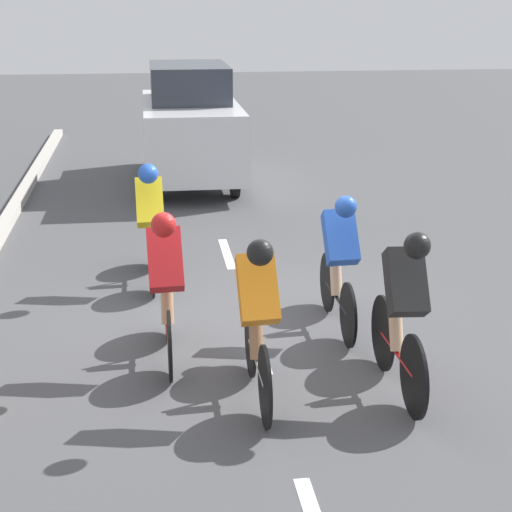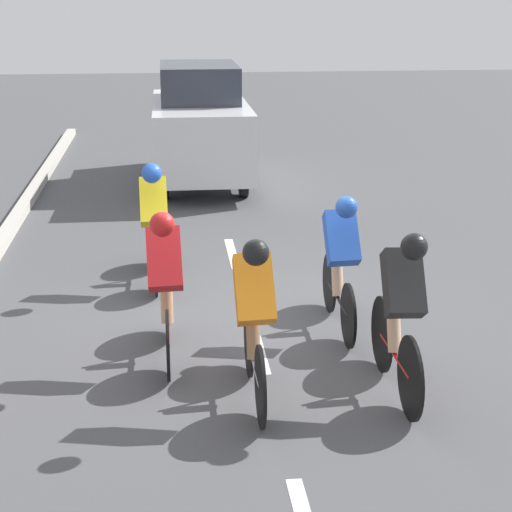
% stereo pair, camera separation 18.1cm
% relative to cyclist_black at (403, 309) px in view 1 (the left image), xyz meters
% --- Properties ---
extents(ground_plane, '(60.00, 60.00, 0.00)m').
position_rel_cyclist_black_xyz_m(ground_plane, '(1.11, -1.86, -0.81)').
color(ground_plane, '#4C4C4F').
extents(lane_stripe_mid, '(0.12, 1.40, 0.01)m').
position_rel_cyclist_black_xyz_m(lane_stripe_mid, '(1.11, -1.25, -0.81)').
color(lane_stripe_mid, white).
rests_on(lane_stripe_mid, ground).
extents(lane_stripe_far, '(0.12, 1.40, 0.01)m').
position_rel_cyclist_black_xyz_m(lane_stripe_far, '(1.11, -4.45, -0.81)').
color(lane_stripe_far, white).
rests_on(lane_stripe_far, ground).
extents(cyclist_black, '(0.34, 1.68, 1.56)m').
position_rel_cyclist_black_xyz_m(cyclist_black, '(0.00, 0.00, 0.00)').
color(cyclist_black, black).
rests_on(cyclist_black, ground).
extents(cyclist_blue, '(0.33, 1.68, 1.51)m').
position_rel_cyclist_black_xyz_m(cyclist_blue, '(0.21, -1.56, -0.02)').
color(cyclist_blue, black).
rests_on(cyclist_blue, ground).
extents(cyclist_orange, '(0.34, 1.67, 1.55)m').
position_rel_cyclist_black_xyz_m(cyclist_orange, '(1.26, -0.01, -0.00)').
color(cyclist_orange, black).
rests_on(cyclist_orange, ground).
extents(cyclist_red, '(0.34, 1.63, 1.55)m').
position_rel_cyclist_black_xyz_m(cyclist_red, '(2.01, -0.97, 0.01)').
color(cyclist_red, black).
rests_on(cyclist_red, ground).
extents(cyclist_yellow, '(0.33, 1.69, 1.54)m').
position_rel_cyclist_black_xyz_m(cyclist_yellow, '(2.13, -3.31, 0.01)').
color(cyclist_yellow, black).
rests_on(cyclist_yellow, ground).
extents(support_car, '(1.70, 4.15, 2.16)m').
position_rel_cyclist_black_xyz_m(support_car, '(1.32, -9.12, 0.27)').
color(support_car, black).
rests_on(support_car, ground).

